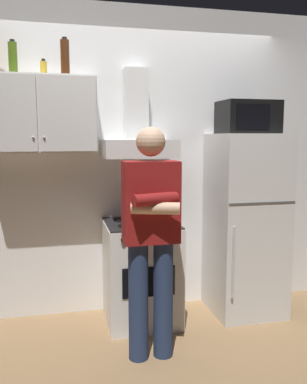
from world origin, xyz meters
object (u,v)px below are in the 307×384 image
upper_cabinet (39,114)px  bottle_olive_oil (13,58)px  refrigerator (245,224)px  bottle_rum_dark (65,58)px  stove_oven (141,272)px  range_hood (138,134)px  person_standing (151,235)px  cooking_pot (159,215)px  bottle_spice_jar (44,68)px  microwave (248,117)px

upper_cabinet → bottle_olive_oil: 0.46m
refrigerator → bottle_rum_dark: 2.08m
stove_oven → range_hood: size_ratio=1.17×
person_standing → cooking_pot: person_standing is taller
bottle_olive_oil → cooking_pot: bearing=-11.6°
stove_oven → cooking_pot: cooking_pot is taller
range_hood → upper_cabinet: bearing=-179.9°
upper_cabinet → range_hood: 0.81m
refrigerator → bottle_spice_jar: (-1.70, 0.11, 1.31)m
upper_cabinet → refrigerator: (1.75, -0.12, -0.95)m
cooking_pot → bottle_spice_jar: size_ratio=2.39×
person_standing → bottle_rum_dark: bearing=126.0°
refrigerator → range_hood: bearing=172.5°
bottle_rum_dark → cooking_pot: bearing=-19.1°
cooking_pot → bottle_olive_oil: 1.67m
cooking_pot → bottle_spice_jar: bearing=165.3°
upper_cabinet → refrigerator: size_ratio=0.56×
bottle_olive_oil → microwave: bearing=-2.7°
upper_cabinet → cooking_pot: bearing=-14.7°
cooking_pot → bottle_olive_oil: size_ratio=1.16×
cooking_pot → stove_oven: bearing=137.5°
person_standing → bottle_olive_oil: bearing=142.4°
cooking_pot → person_standing: bearing=-110.3°
stove_oven → bottle_rum_dark: 1.86m
bottle_olive_oil → range_hood: bearing=1.0°
refrigerator → cooking_pot: size_ratio=5.27×
bottle_spice_jar → microwave: bearing=-3.1°
upper_cabinet → bottle_spice_jar: bottle_spice_jar is taller
range_hood → cooking_pot: 0.71m
stove_oven → bottle_spice_jar: bottle_spice_jar is taller
cooking_pot → refrigerator: bearing=8.3°
upper_cabinet → range_hood: bearing=0.1°
upper_cabinet → bottle_olive_oil: (-0.18, -0.02, 0.42)m
refrigerator → bottle_rum_dark: bottle_rum_dark is taller
refrigerator → upper_cabinet: bearing=175.9°
bottle_olive_oil → bottle_rum_dark: (0.39, 0.02, 0.02)m
upper_cabinet → stove_oven: 1.55m
upper_cabinet → refrigerator: upper_cabinet is taller
person_standing → cooking_pot: size_ratio=5.40×
stove_oven → cooking_pot: 0.54m
person_standing → bottle_spice_jar: bearing=134.3°
bottle_rum_dark → refrigerator: bearing=-4.8°
refrigerator → bottle_spice_jar: size_ratio=12.59×
refrigerator → bottle_spice_jar: 2.15m
bottle_olive_oil → bottle_rum_dark: bearing=2.9°
microwave → bottle_rum_dark: bearing=175.9°
person_standing → bottle_spice_jar: (-0.70, 0.72, 1.21)m
bottle_rum_dark → stove_oven: bearing=-12.4°
refrigerator → microwave: (-0.00, 0.02, 0.94)m
upper_cabinet → bottle_olive_oil: size_ratio=3.45×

